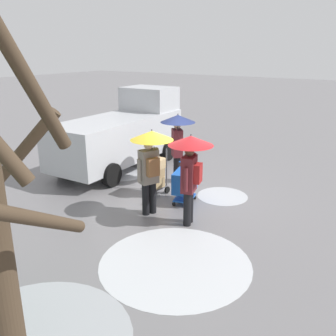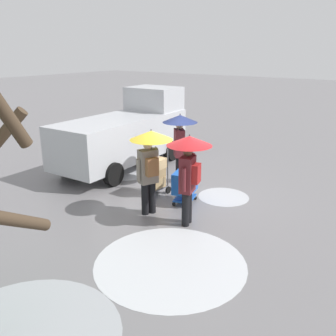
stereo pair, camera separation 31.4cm
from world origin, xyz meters
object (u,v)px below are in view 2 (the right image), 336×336
Objects in this scene: shopping_cart_vendor at (185,183)px; pedestrian_black_side at (150,153)px; cargo_van_parked_right at (127,132)px; pedestrian_pink_side at (180,132)px; pedestrian_white_side at (189,160)px; hand_dolly_boxes at (155,173)px.

shopping_cart_vendor is 1.49m from pedestrian_black_side.
cargo_van_parked_right reaches higher than pedestrian_black_side.
cargo_van_parked_right is at bearing -25.67° from shopping_cart_vendor.
cargo_van_parked_right is 2.58m from pedestrian_pink_side.
pedestrian_white_side is at bearing 147.83° from cargo_van_parked_right.
hand_dolly_boxes is at bearing -57.80° from pedestrian_black_side.
pedestrian_pink_side is 2.83m from pedestrian_white_side.
hand_dolly_boxes is (1.02, -0.03, 0.07)m from shopping_cart_vendor.
pedestrian_black_side is (-3.18, 2.74, 0.39)m from cargo_van_parked_right.
pedestrian_pink_side and pedestrian_white_side have the same top height.
hand_dolly_boxes is 0.61× the size of pedestrian_black_side.
pedestrian_pink_side reaches higher than hand_dolly_boxes.
cargo_van_parked_right reaches higher than shopping_cart_vendor.
cargo_van_parked_right is 4.11× the size of hand_dolly_boxes.
hand_dolly_boxes is 1.55m from pedestrian_pink_side.
pedestrian_black_side is at bearing 106.40° from pedestrian_pink_side.
cargo_van_parked_right reaches higher than pedestrian_white_side.
cargo_van_parked_right is at bearing -33.64° from hand_dolly_boxes.
hand_dolly_boxes is at bearing 90.08° from pedestrian_pink_side.
hand_dolly_boxes is at bearing 146.36° from cargo_van_parked_right.
pedestrian_pink_side is 1.00× the size of pedestrian_black_side.
hand_dolly_boxes reaches higher than shopping_cart_vendor.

